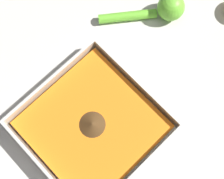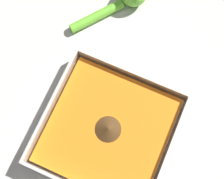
{
  "view_description": "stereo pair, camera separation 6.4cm",
  "coord_description": "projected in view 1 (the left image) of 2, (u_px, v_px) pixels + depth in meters",
  "views": [
    {
      "loc": [
        0.05,
        0.11,
        0.64
      ],
      "look_at": [
        -0.07,
        -0.01,
        0.03
      ],
      "focal_mm": 50.0,
      "sensor_mm": 36.0,
      "label": 1
    },
    {
      "loc": [
        0.08,
        0.05,
        0.64
      ],
      "look_at": [
        -0.07,
        -0.01,
        0.03
      ],
      "focal_mm": 50.0,
      "sensor_mm": 36.0,
      "label": 2
    }
  ],
  "objects": [
    {
      "name": "lemon_squeezer",
      "position": [
        162.0,
        9.0,
        0.69
      ],
      "size": [
        0.16,
        0.14,
        0.06
      ],
      "rotation": [
        0.0,
        0.0,
        2.5
      ],
      "color": "#6BC633",
      "rests_on": "ground_plane"
    },
    {
      "name": "ground_plane",
      "position": [
        93.0,
        118.0,
        0.65
      ],
      "size": [
        4.0,
        4.0,
        0.0
      ],
      "primitive_type": "plane",
      "color": "beige"
    },
    {
      "name": "square_dish",
      "position": [
        93.0,
        126.0,
        0.63
      ],
      "size": [
        0.25,
        0.25,
        0.05
      ],
      "color": "silver",
      "rests_on": "ground_plane"
    }
  ]
}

